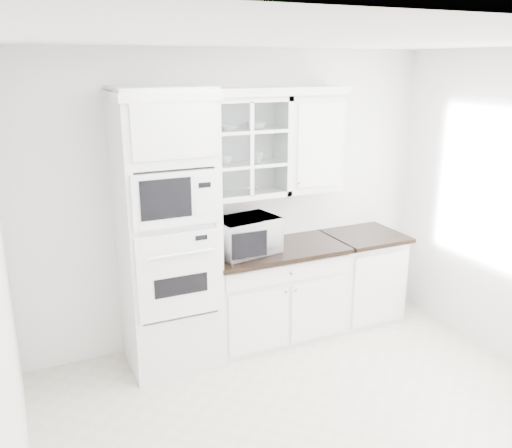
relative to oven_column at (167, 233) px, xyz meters
name	(u,v)px	position (x,y,z in m)	size (l,w,h in m)	color
ground	(328,429)	(0.75, -1.42, -1.19)	(4.00, 3.50, 0.01)	beige
room_shell	(306,180)	(0.75, -0.99, 0.58)	(4.00, 3.50, 2.70)	white
oven_column	(167,233)	(0.00, 0.00, 0.00)	(0.76, 0.68, 2.40)	white
base_cabinet_run	(275,292)	(1.03, 0.03, -0.74)	(1.32, 0.67, 0.92)	white
extra_base_cabinet	(361,275)	(2.03, 0.03, -0.74)	(0.72, 0.67, 0.92)	white
upper_cabinet_glass	(244,147)	(0.78, 0.17, 0.65)	(0.80, 0.33, 0.90)	white
upper_cabinet_solid	(310,143)	(1.46, 0.17, 0.65)	(0.55, 0.33, 0.90)	white
crown_molding	(234,92)	(0.68, 0.14, 1.14)	(2.14, 0.38, 0.07)	white
countertop_microwave	(245,235)	(0.72, 0.02, -0.12)	(0.56, 0.47, 0.33)	white
bowl_a	(229,128)	(0.64, 0.16, 0.83)	(0.19, 0.19, 0.05)	white
bowl_b	(256,125)	(0.91, 0.18, 0.84)	(0.18, 0.18, 0.06)	white
cup_a	(226,160)	(0.60, 0.17, 0.55)	(0.11, 0.11, 0.09)	white
cup_b	(258,157)	(0.91, 0.16, 0.56)	(0.10, 0.10, 0.09)	white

